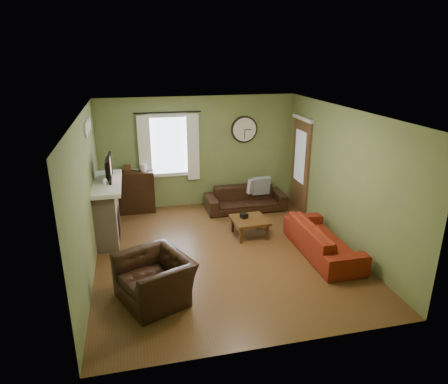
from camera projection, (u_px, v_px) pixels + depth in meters
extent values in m
cube|color=brown|center=(224.00, 252.00, 7.46)|extent=(4.60, 5.20, 0.00)
cube|color=white|center=(224.00, 112.00, 6.59)|extent=(4.60, 5.20, 0.00)
cube|color=olive|center=(87.00, 197.00, 6.53)|extent=(0.00, 5.20, 2.60)
cube|color=olive|center=(342.00, 178.00, 7.52)|extent=(0.00, 5.20, 2.60)
cube|color=olive|center=(199.00, 152.00, 9.41)|extent=(4.60, 0.00, 2.60)
cube|color=olive|center=(274.00, 256.00, 4.64)|extent=(4.60, 0.00, 2.60)
cube|color=tan|center=(107.00, 212.00, 7.88)|extent=(0.40, 1.40, 1.10)
cube|color=black|center=(118.00, 223.00, 8.00)|extent=(0.04, 0.60, 0.55)
cube|color=white|center=(106.00, 184.00, 7.69)|extent=(0.58, 1.60, 0.08)
imported|color=black|center=(106.00, 171.00, 7.76)|extent=(0.08, 0.60, 0.35)
cube|color=#994C3F|center=(110.00, 168.00, 7.76)|extent=(0.02, 0.62, 0.36)
cylinder|color=white|center=(86.00, 130.00, 6.95)|extent=(0.28, 0.28, 0.03)
cylinder|color=white|center=(88.00, 127.00, 7.27)|extent=(0.28, 0.28, 0.03)
cylinder|color=white|center=(89.00, 123.00, 7.60)|extent=(0.28, 0.28, 0.03)
cylinder|color=black|center=(168.00, 112.00, 8.83)|extent=(0.03, 0.03, 1.50)
cube|color=white|center=(145.00, 150.00, 8.98)|extent=(0.28, 0.04, 1.55)
cube|color=white|center=(193.00, 147.00, 9.22)|extent=(0.28, 0.04, 1.55)
cube|color=brown|center=(300.00, 165.00, 9.29)|extent=(0.05, 0.90, 2.10)
imported|color=#492C13|center=(133.00, 170.00, 9.17)|extent=(0.30, 0.30, 0.02)
imported|color=black|center=(246.00, 199.00, 9.39)|extent=(1.87, 0.73, 0.55)
cube|color=gray|center=(255.00, 186.00, 9.41)|extent=(0.37, 0.22, 0.35)
cube|color=gray|center=(261.00, 186.00, 9.41)|extent=(0.42, 0.15, 0.42)
imported|color=maroon|center=(323.00, 239.00, 7.33)|extent=(0.77, 1.97, 0.58)
imported|color=black|center=(155.00, 279.00, 5.94)|extent=(1.28, 1.35, 0.69)
cube|color=black|center=(244.00, 216.00, 8.05)|extent=(0.16, 0.16, 0.10)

